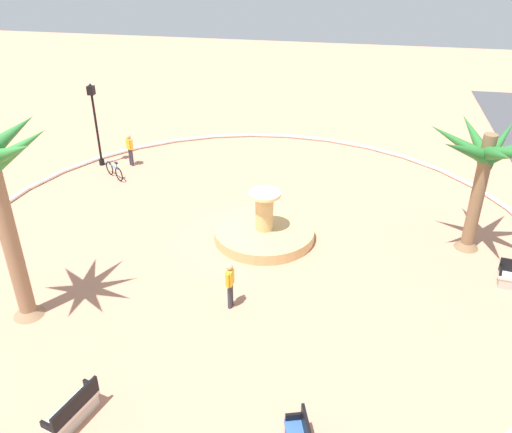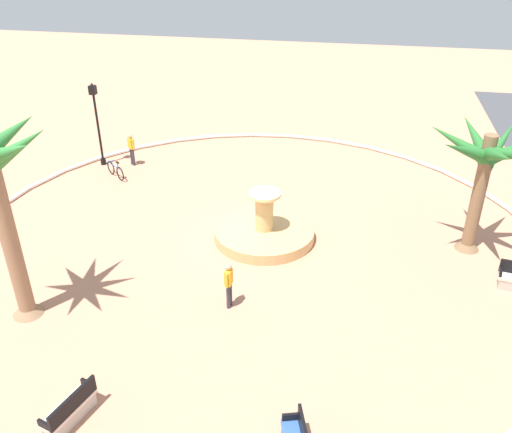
{
  "view_description": "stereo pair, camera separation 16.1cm",
  "coord_description": "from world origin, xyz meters",
  "px_view_note": "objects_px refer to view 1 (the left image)",
  "views": [
    {
      "loc": [
        18.39,
        3.65,
        11.44
      ],
      "look_at": [
        -0.02,
        0.14,
        1.0
      ],
      "focal_mm": 37.65,
      "sensor_mm": 36.0,
      "label": 1
    },
    {
      "loc": [
        18.36,
        3.81,
        11.44
      ],
      "look_at": [
        -0.02,
        0.14,
        1.0
      ],
      "focal_mm": 37.65,
      "sensor_mm": 36.0,
      "label": 2
    }
  ],
  "objects_px": {
    "fountain": "(264,232)",
    "person_cyclist_helmet": "(130,148)",
    "palm_tree_near_fountain": "(486,162)",
    "bench_north": "(73,413)",
    "lamppost": "(95,118)",
    "person_cyclist_photo": "(230,283)",
    "bicycle_red_frame": "(114,171)"
  },
  "relations": [
    {
      "from": "fountain",
      "to": "bench_north",
      "type": "xyz_separation_m",
      "value": [
        9.95,
        -3.23,
        0.04
      ]
    },
    {
      "from": "fountain",
      "to": "bicycle_red_frame",
      "type": "relative_size",
      "value": 2.96
    },
    {
      "from": "fountain",
      "to": "lamppost",
      "type": "bearing_deg",
      "value": -120.46
    },
    {
      "from": "bicycle_red_frame",
      "to": "person_cyclist_helmet",
      "type": "bearing_deg",
      "value": 171.87
    },
    {
      "from": "lamppost",
      "to": "bicycle_red_frame",
      "type": "height_order",
      "value": "lamppost"
    },
    {
      "from": "palm_tree_near_fountain",
      "to": "lamppost",
      "type": "height_order",
      "value": "palm_tree_near_fountain"
    },
    {
      "from": "lamppost",
      "to": "bicycle_red_frame",
      "type": "distance_m",
      "value": 2.91
    },
    {
      "from": "person_cyclist_helmet",
      "to": "bicycle_red_frame",
      "type": "bearing_deg",
      "value": -8.13
    },
    {
      "from": "fountain",
      "to": "person_cyclist_helmet",
      "type": "relative_size",
      "value": 2.39
    },
    {
      "from": "palm_tree_near_fountain",
      "to": "lamppost",
      "type": "distance_m",
      "value": 18.49
    },
    {
      "from": "bench_north",
      "to": "lamppost",
      "type": "distance_m",
      "value": 17.12
    },
    {
      "from": "palm_tree_near_fountain",
      "to": "bicycle_red_frame",
      "type": "bearing_deg",
      "value": -102.21
    },
    {
      "from": "fountain",
      "to": "person_cyclist_helmet",
      "type": "distance_m",
      "value": 10.14
    },
    {
      "from": "palm_tree_near_fountain",
      "to": "bench_north",
      "type": "distance_m",
      "value": 15.92
    },
    {
      "from": "fountain",
      "to": "palm_tree_near_fountain",
      "type": "height_order",
      "value": "palm_tree_near_fountain"
    },
    {
      "from": "person_cyclist_photo",
      "to": "palm_tree_near_fountain",
      "type": "bearing_deg",
      "value": 122.51
    },
    {
      "from": "palm_tree_near_fountain",
      "to": "fountain",
      "type": "bearing_deg",
      "value": -84.41
    },
    {
      "from": "lamppost",
      "to": "bicycle_red_frame",
      "type": "xyz_separation_m",
      "value": [
        1.39,
        1.34,
        -2.17
      ]
    },
    {
      "from": "fountain",
      "to": "person_cyclist_photo",
      "type": "distance_m",
      "value": 4.61
    },
    {
      "from": "palm_tree_near_fountain",
      "to": "bench_north",
      "type": "xyz_separation_m",
      "value": [
        10.73,
        -11.27,
        -3.35
      ]
    },
    {
      "from": "fountain",
      "to": "bench_north",
      "type": "height_order",
      "value": "fountain"
    },
    {
      "from": "lamppost",
      "to": "person_cyclist_photo",
      "type": "height_order",
      "value": "lamppost"
    },
    {
      "from": "fountain",
      "to": "lamppost",
      "type": "distance_m",
      "value": 11.53
    },
    {
      "from": "palm_tree_near_fountain",
      "to": "person_cyclist_helmet",
      "type": "height_order",
      "value": "palm_tree_near_fountain"
    },
    {
      "from": "person_cyclist_helmet",
      "to": "person_cyclist_photo",
      "type": "relative_size",
      "value": 1.0
    },
    {
      "from": "bicycle_red_frame",
      "to": "palm_tree_near_fountain",
      "type": "bearing_deg",
      "value": 77.79
    },
    {
      "from": "fountain",
      "to": "person_cyclist_photo",
      "type": "bearing_deg",
      "value": -4.26
    },
    {
      "from": "bicycle_red_frame",
      "to": "person_cyclist_photo",
      "type": "xyz_separation_m",
      "value": [
        8.89,
        8.07,
        0.57
      ]
    },
    {
      "from": "palm_tree_near_fountain",
      "to": "person_cyclist_photo",
      "type": "distance_m",
      "value": 10.3
    },
    {
      "from": "lamppost",
      "to": "bicycle_red_frame",
      "type": "bearing_deg",
      "value": 44.08
    },
    {
      "from": "person_cyclist_photo",
      "to": "lamppost",
      "type": "bearing_deg",
      "value": -137.54
    },
    {
      "from": "palm_tree_near_fountain",
      "to": "bench_north",
      "type": "height_order",
      "value": "palm_tree_near_fountain"
    }
  ]
}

